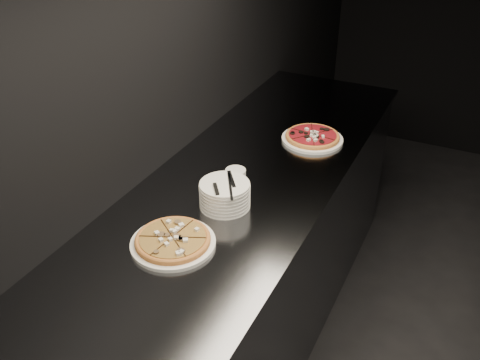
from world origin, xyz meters
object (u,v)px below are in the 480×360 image
at_px(pizza_tomato, 312,137).
at_px(cutlery, 225,185).
at_px(ramekin, 236,177).
at_px(pizza_mushroom, 173,241).
at_px(counter, 248,257).
at_px(plate_stack, 225,195).

distance_m(pizza_tomato, cutlery, 0.70).
xyz_separation_m(cutlery, ramekin, (-0.04, 0.17, -0.06)).
relative_size(pizza_mushroom, pizza_tomato, 1.20).
height_order(pizza_tomato, ramekin, ramekin).
xyz_separation_m(pizza_mushroom, ramekin, (0.02, 0.44, 0.02)).
xyz_separation_m(counter, pizza_tomato, (0.14, 0.40, 0.48)).
bearing_deg(pizza_tomato, ramekin, -105.79).
distance_m(counter, pizza_tomato, 0.64).
height_order(pizza_mushroom, cutlery, cutlery).
relative_size(counter, pizza_mushroom, 7.07).
bearing_deg(pizza_mushroom, pizza_tomato, 80.19).
bearing_deg(pizza_mushroom, counter, 87.13).
bearing_deg(cutlery, pizza_tomato, 44.09).
distance_m(pizza_tomato, plate_stack, 0.68).
height_order(pizza_tomato, cutlery, cutlery).
xyz_separation_m(pizza_tomato, plate_stack, (-0.12, -0.67, 0.03)).
bearing_deg(counter, pizza_tomato, 71.11).
bearing_deg(pizza_tomato, counter, -108.89).
xyz_separation_m(pizza_mushroom, plate_stack, (0.05, 0.29, 0.03)).
bearing_deg(ramekin, cutlery, -77.37).
distance_m(pizza_mushroom, plate_stack, 0.30).
xyz_separation_m(counter, plate_stack, (0.02, -0.26, 0.51)).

